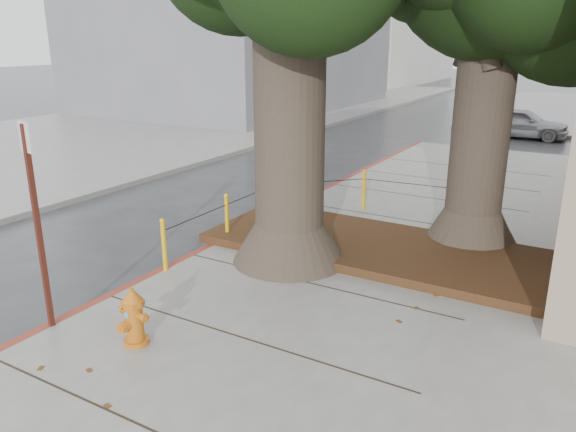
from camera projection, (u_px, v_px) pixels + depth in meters
The scene contains 9 objects.
ground at pixel (211, 337), 7.82m from camera, with size 140.00×140.00×0.00m, color #28282B.
sidewalk_opposite at pixel (89, 138), 22.76m from camera, with size 14.00×60.00×0.15m, color slate.
curb_red at pixel (208, 250), 10.82m from camera, with size 0.14×26.00×0.16m, color maroon.
planter_bed at pixel (377, 247), 10.52m from camera, with size 6.40×2.60×0.16m, color black.
bollard_ring at pixel (307, 205), 11.63m from camera, with size 3.79×5.39×0.95m.
fire_hydrant at pixel (134, 317), 7.26m from camera, with size 0.42×0.39×0.80m.
signpost at pixel (36, 216), 7.35m from camera, with size 0.28×0.08×2.84m.
car_silver at pixel (521, 123), 23.03m from camera, with size 1.47×3.65×1.24m, color #97979B.
car_dark at pixel (244, 104), 29.56m from camera, with size 1.76×4.33×1.26m, color black.
Camera 1 is at (4.44, -5.43, 4.00)m, focal length 35.00 mm.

